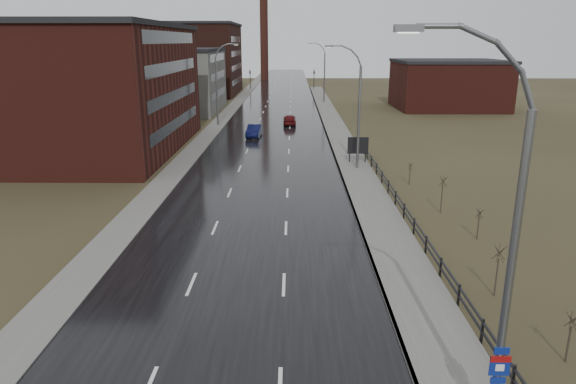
{
  "coord_description": "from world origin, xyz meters",
  "views": [
    {
      "loc": [
        2.72,
        -11.11,
        11.67
      ],
      "look_at": [
        2.45,
        18.26,
        3.0
      ],
      "focal_mm": 32.0,
      "sensor_mm": 36.0,
      "label": 1
    }
  ],
  "objects_px": {
    "streetlight_main": "(501,253)",
    "billboard": "(358,146)",
    "car_far": "(290,120)",
    "car_near": "(254,131)"
  },
  "relations": [
    {
      "from": "car_near",
      "to": "car_far",
      "type": "height_order",
      "value": "car_near"
    },
    {
      "from": "billboard",
      "to": "car_near",
      "type": "height_order",
      "value": "billboard"
    },
    {
      "from": "car_near",
      "to": "car_far",
      "type": "relative_size",
      "value": 1.04
    },
    {
      "from": "streetlight_main",
      "to": "car_near",
      "type": "relative_size",
      "value": 2.61
    },
    {
      "from": "streetlight_main",
      "to": "car_far",
      "type": "xyz_separation_m",
      "value": [
        -6.21,
        60.51,
        -5.29
      ]
    },
    {
      "from": "streetlight_main",
      "to": "billboard",
      "type": "bearing_deg",
      "value": 89.01
    },
    {
      "from": "streetlight_main",
      "to": "billboard",
      "type": "xyz_separation_m",
      "value": [
        0.63,
        36.26,
        -4.28
      ]
    },
    {
      "from": "streetlight_main",
      "to": "car_far",
      "type": "bearing_deg",
      "value": 95.86
    },
    {
      "from": "car_near",
      "to": "car_far",
      "type": "distance_m",
      "value": 10.68
    },
    {
      "from": "car_far",
      "to": "billboard",
      "type": "bearing_deg",
      "value": 104.61
    }
  ]
}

